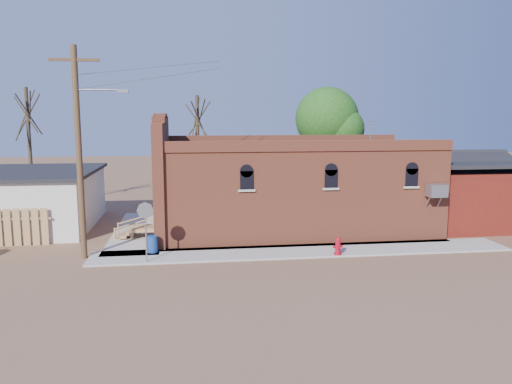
{
  "coord_description": "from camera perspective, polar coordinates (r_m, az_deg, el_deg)",
  "views": [
    {
      "loc": [
        -3.62,
        -20.62,
        6.08
      ],
      "look_at": [
        -0.35,
        3.56,
        2.4
      ],
      "focal_mm": 35.0,
      "sensor_mm": 36.0,
      "label": 1
    }
  ],
  "objects": [
    {
      "name": "tree_bare_far",
      "position": [
        36.14,
        -24.67,
        8.25
      ],
      "size": [
        2.8,
        2.8,
        8.16
      ],
      "color": "#423225",
      "rests_on": "ground"
    },
    {
      "name": "brick_bar",
      "position": [
        26.9,
        3.65,
        0.57
      ],
      "size": [
        16.4,
        7.97,
        6.3
      ],
      "color": "#A64D32",
      "rests_on": "ground"
    },
    {
      "name": "stop_sign",
      "position": [
        21.09,
        -12.53,
        -2.7
      ],
      "size": [
        0.69,
        0.09,
        2.54
      ],
      "rotation": [
        0.0,
        0.0,
        -0.37
      ],
      "color": "gray",
      "rests_on": "sidewalk_south"
    },
    {
      "name": "utility_pole",
      "position": [
        22.32,
        -19.46,
        4.73
      ],
      "size": [
        3.12,
        0.26,
        9.0
      ],
      "color": "#43331A",
      "rests_on": "ground"
    },
    {
      "name": "sidewalk_south",
      "position": [
        22.93,
        5.51,
        -6.74
      ],
      "size": [
        19.0,
        2.2,
        0.08
      ],
      "primitive_type": "cube",
      "color": "#9E9991",
      "rests_on": "ground"
    },
    {
      "name": "sidewalk_west",
      "position": [
        27.43,
        -13.16,
        -4.37
      ],
      "size": [
        2.6,
        10.0,
        0.08
      ],
      "primitive_type": "cube",
      "color": "#9E9991",
      "rests_on": "ground"
    },
    {
      "name": "trash_barrel",
      "position": [
        22.89,
        -11.74,
        -5.85
      ],
      "size": [
        0.62,
        0.62,
        0.74
      ],
      "primitive_type": "cylinder",
      "rotation": [
        0.0,
        0.0,
        -0.36
      ],
      "color": "navy",
      "rests_on": "sidewalk_west"
    },
    {
      "name": "fire_hydrant",
      "position": [
        22.31,
        9.35,
        -6.12
      ],
      "size": [
        0.45,
        0.43,
        0.78
      ],
      "rotation": [
        0.0,
        0.0,
        0.21
      ],
      "color": "#A5091B",
      "rests_on": "sidewalk_south"
    },
    {
      "name": "red_shed",
      "position": [
        30.42,
        22.17,
        0.75
      ],
      "size": [
        5.4,
        6.4,
        4.3
      ],
      "color": "#601E10",
      "rests_on": "ground"
    },
    {
      "name": "ground",
      "position": [
        21.8,
        2.18,
        -7.62
      ],
      "size": [
        120.0,
        120.0,
        0.0
      ],
      "primitive_type": "plane",
      "color": "brown",
      "rests_on": "ground"
    },
    {
      "name": "tree_leafy",
      "position": [
        35.45,
        8.12,
        8.26
      ],
      "size": [
        4.4,
        4.4,
        8.15
      ],
      "color": "#423225",
      "rests_on": "ground"
    },
    {
      "name": "tree_bare_near",
      "position": [
        33.62,
        -6.73,
        8.32
      ],
      "size": [
        2.8,
        2.8,
        7.65
      ],
      "color": "#423225",
      "rests_on": "ground"
    }
  ]
}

